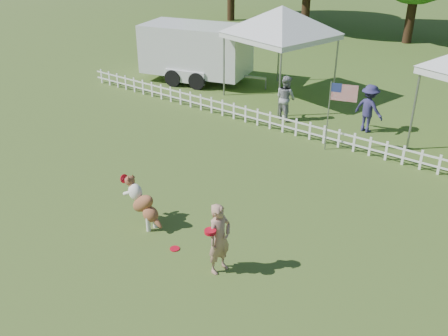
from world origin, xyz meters
name	(u,v)px	position (x,y,z in m)	size (l,w,h in m)	color
ground	(181,253)	(0.00, 0.00, 0.00)	(120.00, 120.00, 0.00)	#3C5F1E
picket_fence	(331,136)	(0.00, 7.00, 0.30)	(22.00, 0.08, 0.60)	white
handler	(220,239)	(1.00, 0.05, 0.76)	(0.55, 0.36, 1.51)	tan
dog	(143,204)	(-1.38, 0.30, 0.57)	(1.11, 0.37, 1.14)	brown
frisbee_on_turf	(175,249)	(-0.20, 0.01, 0.01)	(0.21, 0.21, 0.02)	red
canopy_tent_left	(280,54)	(-3.81, 10.03, 1.70)	(3.30, 3.30, 3.41)	silver
cargo_trailer	(196,53)	(-7.77, 9.76, 1.22)	(5.52, 2.43, 2.43)	white
flag_pole	(328,116)	(-0.01, 6.62, 1.08)	(0.83, 0.09, 2.15)	gray
spectator_a	(286,98)	(-2.31, 8.07, 0.78)	(0.76, 0.59, 1.57)	#939398
spectator_b	(369,108)	(0.41, 8.78, 0.79)	(1.03, 0.59, 1.59)	navy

